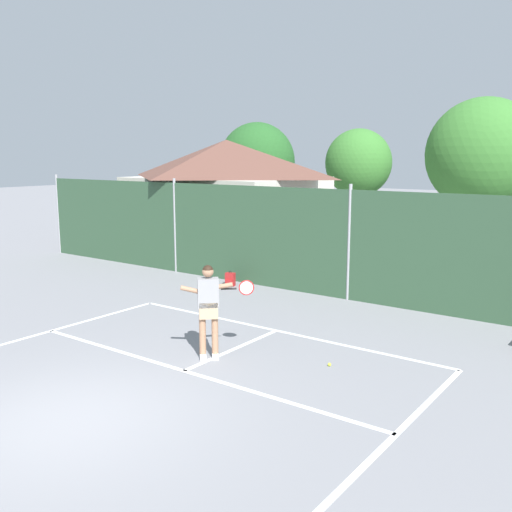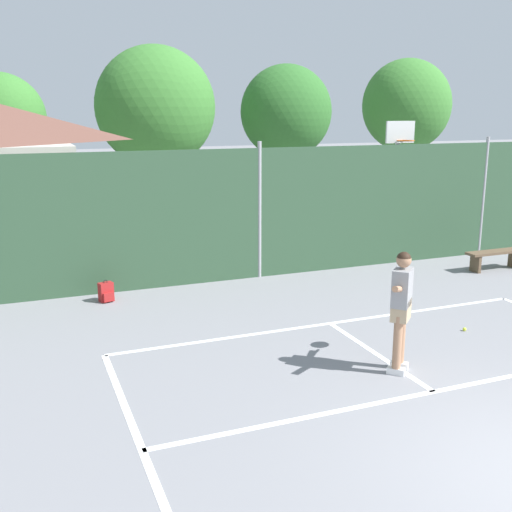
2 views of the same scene
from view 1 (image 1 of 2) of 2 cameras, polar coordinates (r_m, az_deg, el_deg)
ground_plane at (r=9.25m, az=-18.18°, el=-15.46°), size 120.00×120.00×0.00m
court_markings at (r=9.60m, az=-14.96°, el=-14.30°), size 8.30×11.10×0.01m
chainlink_fence at (r=15.58m, az=9.32°, el=1.06°), size 26.09×0.09×3.16m
clubhouse_building at (r=22.46m, az=-2.96°, el=6.02°), size 7.15×5.75×4.51m
treeline_backdrop at (r=26.16m, az=22.50°, el=9.08°), size 27.92×4.28×6.34m
tennis_player at (r=10.99m, az=-4.74°, el=-4.73°), size 1.01×1.10×1.85m
tennis_ball at (r=10.95m, az=7.38°, el=-10.75°), size 0.07×0.07×0.07m
backpack_red at (r=17.25m, az=-2.62°, el=-2.39°), size 0.32×0.30×0.46m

